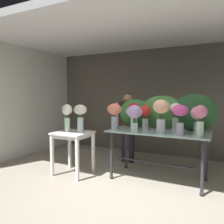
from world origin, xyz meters
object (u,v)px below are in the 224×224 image
object	(u,v)px
display_table_glass	(158,139)
florist	(128,120)
vase_blush_lilies	(197,117)
vase_crimson_peonies	(134,113)
vase_peach_dahlias	(161,113)
vase_ivory_ranunculus	(176,114)
vase_fuchsia_hydrangea	(180,115)
vase_white_roses_tall	(67,115)
vase_lilac_tulips	(134,114)
vase_cream_lisianthus_tall	(80,114)
side_table_white	(73,138)
vase_rosy_freesia	(200,118)
vase_coral_snapdragons	(114,113)
vase_scarlet_roses	(145,115)

from	to	relation	value
display_table_glass	florist	world-z (taller)	florist
vase_blush_lilies	vase_crimson_peonies	distance (m)	1.14
florist	vase_peach_dahlias	xyz separation A→B (m)	(0.99, -0.96, 0.27)
vase_crimson_peonies	vase_ivory_ranunculus	bearing A→B (deg)	-0.74
vase_fuchsia_hydrangea	vase_white_roses_tall	xyz separation A→B (m)	(-2.03, -0.23, -0.07)
vase_fuchsia_hydrangea	vase_white_roses_tall	bearing A→B (deg)	-173.64
florist	vase_lilac_tulips	world-z (taller)	florist
vase_white_roses_tall	vase_cream_lisianthus_tall	xyz separation A→B (m)	(0.26, 0.06, 0.02)
display_table_glass	vase_blush_lilies	size ratio (longest dim) A/B	3.86
side_table_white	vase_ivory_ranunculus	world-z (taller)	vase_ivory_ranunculus
vase_lilac_tulips	vase_white_roses_tall	distance (m)	1.31
side_table_white	display_table_glass	bearing A→B (deg)	16.03
side_table_white	vase_lilac_tulips	xyz separation A→B (m)	(1.18, 0.12, 0.49)
vase_white_roses_tall	florist	bearing A→B (deg)	56.96
vase_ivory_ranunculus	vase_fuchsia_hydrangea	distance (m)	0.35
vase_lilac_tulips	vase_ivory_ranunculus	distance (m)	0.73
vase_lilac_tulips	vase_peach_dahlias	xyz separation A→B (m)	(0.43, 0.07, 0.04)
display_table_glass	vase_blush_lilies	world-z (taller)	vase_blush_lilies
display_table_glass	side_table_white	size ratio (longest dim) A/B	2.13
vase_blush_lilies	vase_ivory_ranunculus	xyz separation A→B (m)	(-0.36, 0.15, 0.01)
vase_ivory_ranunculus	vase_white_roses_tall	size ratio (longest dim) A/B	0.94
vase_blush_lilies	florist	bearing A→B (deg)	153.54
vase_rosy_freesia	vase_blush_lilies	bearing A→B (deg)	104.82
vase_coral_snapdragons	vase_scarlet_roses	size ratio (longest dim) A/B	1.06
vase_cream_lisianthus_tall	vase_ivory_ranunculus	bearing A→B (deg)	16.79
vase_rosy_freesia	vase_peach_dahlias	bearing A→B (deg)	174.50
florist	vase_white_roses_tall	distance (m)	1.39
vase_crimson_peonies	vase_scarlet_roses	xyz separation A→B (m)	(0.25, -0.07, -0.03)
display_table_glass	vase_white_roses_tall	size ratio (longest dim) A/B	3.29
vase_rosy_freesia	vase_white_roses_tall	size ratio (longest dim) A/B	0.92
vase_peach_dahlias	vase_fuchsia_hydrangea	size ratio (longest dim) A/B	1.16
vase_scarlet_roses	vase_cream_lisianthus_tall	world-z (taller)	same
vase_crimson_peonies	vase_scarlet_roses	bearing A→B (deg)	-15.84
vase_crimson_peonies	display_table_glass	bearing A→B (deg)	-14.18
side_table_white	vase_white_roses_tall	size ratio (longest dim) A/B	1.54
vase_scarlet_roses	vase_ivory_ranunculus	bearing A→B (deg)	6.62
vase_peach_dahlias	vase_fuchsia_hydrangea	bearing A→B (deg)	6.74
vase_ivory_ranunculus	vase_lilac_tulips	bearing A→B (deg)	-144.10
vase_ivory_ranunculus	vase_fuchsia_hydrangea	bearing A→B (deg)	-67.94
vase_coral_snapdragons	vase_rosy_freesia	bearing A→B (deg)	-3.76
vase_blush_lilies	vase_white_roses_tall	size ratio (longest dim) A/B	0.85
side_table_white	vase_cream_lisianthus_tall	bearing A→B (deg)	23.52
vase_coral_snapdragons	vase_white_roses_tall	world-z (taller)	vase_coral_snapdragons
vase_ivory_ranunculus	vase_white_roses_tall	distance (m)	1.98
vase_blush_lilies	vase_lilac_tulips	bearing A→B (deg)	-163.62
vase_rosy_freesia	vase_white_roses_tall	distance (m)	2.34
side_table_white	vase_peach_dahlias	world-z (taller)	vase_peach_dahlias
vase_white_roses_tall	vase_peach_dahlias	bearing A→B (deg)	6.30
vase_ivory_ranunculus	vase_blush_lilies	bearing A→B (deg)	-22.04
vase_lilac_tulips	vase_scarlet_roses	bearing A→B (deg)	78.95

